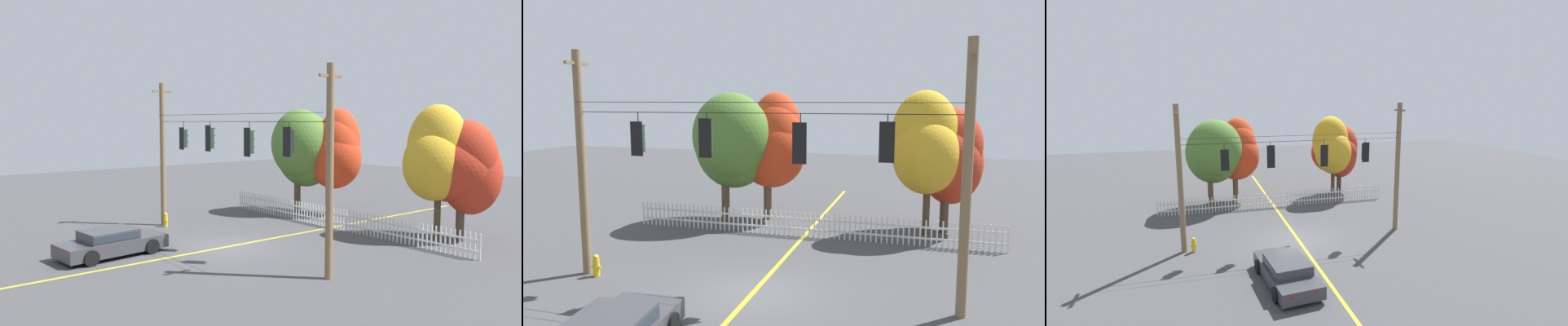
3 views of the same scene
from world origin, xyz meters
TOP-DOWN VIEW (x-y plane):
  - ground at (0.00, 0.00)m, footprint 80.00×80.00m
  - lane_centerline_stripe at (0.00, 0.00)m, footprint 0.16×36.00m
  - signal_support_span at (0.00, -0.00)m, footprint 12.70×1.10m
  - traffic_signal_eastbound_side at (-3.94, -0.01)m, footprint 0.43×0.38m
  - traffic_signal_northbound_secondary at (-1.50, -0.01)m, footprint 0.43×0.38m
  - traffic_signal_northbound_primary at (1.52, -0.01)m, footprint 0.43×0.38m
  - traffic_signal_westbound_side at (4.05, -0.01)m, footprint 0.43×0.38m
  - white_picket_fence at (0.15, 6.62)m, footprint 16.53×0.06m
  - autumn_maple_near_fence at (-4.11, 8.50)m, footprint 4.05×4.03m
  - autumn_maple_mid at (-2.27, 9.48)m, footprint 3.50×3.02m
  - autumn_oak_far_east at (5.08, 8.44)m, footprint 3.04×3.07m
  - autumn_maple_far_west at (5.90, 9.26)m, footprint 4.05×3.53m
  - parked_car at (-1.79, -4.85)m, footprint 2.34×4.63m
  - fire_hydrant at (-5.71, -0.15)m, footprint 0.38×0.22m

SIDE VIEW (x-z plane):
  - ground at x=0.00m, z-range 0.00..0.00m
  - lane_centerline_stripe at x=0.00m, z-range 0.00..0.01m
  - fire_hydrant at x=-5.71m, z-range -0.01..0.77m
  - white_picket_fence at x=0.15m, z-range 0.00..1.12m
  - parked_car at x=-1.79m, z-range 0.03..1.18m
  - autumn_maple_far_west at x=5.90m, z-range 0.66..6.43m
  - autumn_maple_mid at x=-2.27m, z-range 0.71..7.16m
  - signal_support_span at x=0.00m, z-range 0.07..7.81m
  - autumn_oak_far_east at x=5.08m, z-range 0.78..7.28m
  - autumn_maple_near_fence at x=-4.11m, z-range 0.87..7.30m
  - traffic_signal_northbound_primary at x=1.52m, z-range 4.07..5.55m
  - traffic_signal_eastbound_side at x=-3.94m, z-range 4.11..5.53m
  - traffic_signal_northbound_secondary at x=-1.50m, z-range 4.20..5.60m
  - traffic_signal_westbound_side at x=4.05m, z-range 4.23..5.58m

